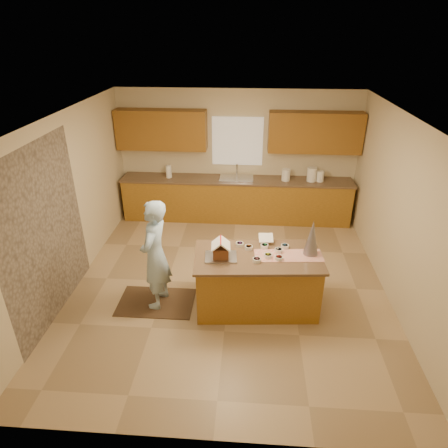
{
  "coord_description": "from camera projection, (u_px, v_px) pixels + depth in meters",
  "views": [
    {
      "loc": [
        0.3,
        -5.33,
        3.82
      ],
      "look_at": [
        -0.1,
        0.2,
        1.0
      ],
      "focal_mm": 31.54,
      "sensor_mm": 36.0,
      "label": 1
    }
  ],
  "objects": [
    {
      "name": "cookbook",
      "position": [
        266.0,
        238.0,
        5.87
      ],
      "size": [
        0.22,
        0.18,
        0.09
      ],
      "primitive_type": "cube",
      "rotation": [
        -1.13,
        0.0,
        0.08
      ],
      "color": "white",
      "rests_on": "island_top"
    },
    {
      "name": "sink",
      "position": [
        236.0,
        180.0,
        8.26
      ],
      "size": [
        0.7,
        0.45,
        0.12
      ],
      "primitive_type": "cube",
      "color": "silver",
      "rests_on": "back_counter_top"
    },
    {
      "name": "table_runner",
      "position": [
        288.0,
        255.0,
        5.59
      ],
      "size": [
        0.99,
        0.42,
        0.01
      ],
      "primitive_type": "cube",
      "rotation": [
        0.0,
        0.0,
        0.08
      ],
      "color": "#A91E0C",
      "rests_on": "island_top"
    },
    {
      "name": "wall_front",
      "position": [
        211.0,
        342.0,
        3.43
      ],
      "size": [
        5.5,
        5.5,
        0.0
      ],
      "primitive_type": "plane",
      "color": "beige",
      "rests_on": "floor"
    },
    {
      "name": "gingerbread_house",
      "position": [
        221.0,
        250.0,
        5.48
      ],
      "size": [
        0.28,
        0.29,
        0.27
      ],
      "color": "brown",
      "rests_on": "baking_tray"
    },
    {
      "name": "wall_left",
      "position": [
        67.0,
        205.0,
        6.03
      ],
      "size": [
        5.5,
        5.5,
        0.0
      ],
      "primitive_type": "plane",
      "color": "beige",
      "rests_on": "floor"
    },
    {
      "name": "upper_cabinet_right",
      "position": [
        315.0,
        132.0,
        7.81
      ],
      "size": [
        1.85,
        0.35,
        0.8
      ],
      "primitive_type": "cube",
      "color": "brown",
      "rests_on": "wall_back"
    },
    {
      "name": "rug",
      "position": [
        156.0,
        302.0,
        6.05
      ],
      "size": [
        1.14,
        0.75,
        0.01
      ],
      "primitive_type": "cube",
      "color": "black",
      "rests_on": "floor"
    },
    {
      "name": "ceiling",
      "position": [
        230.0,
        118.0,
        5.26
      ],
      "size": [
        5.5,
        5.5,
        0.0
      ],
      "primitive_type": "plane",
      "color": "silver",
      "rests_on": "floor"
    },
    {
      "name": "island_top",
      "position": [
        258.0,
        257.0,
        5.59
      ],
      "size": [
        1.88,
        1.08,
        0.04
      ],
      "primitive_type": "cube",
      "rotation": [
        0.0,
        0.0,
        0.08
      ],
      "color": "brown",
      "rests_on": "island_base"
    },
    {
      "name": "back_counter_base",
      "position": [
        236.0,
        200.0,
        8.47
      ],
      "size": [
        4.8,
        0.6,
        0.88
      ],
      "primitive_type": "cube",
      "color": "#9D6720",
      "rests_on": "floor"
    },
    {
      "name": "canister_b",
      "position": [
        312.0,
        174.0,
        8.08
      ],
      "size": [
        0.2,
        0.2,
        0.28
      ],
      "primitive_type": "cylinder",
      "color": "white",
      "rests_on": "back_counter_top"
    },
    {
      "name": "canister_a",
      "position": [
        286.0,
        175.0,
        8.13
      ],
      "size": [
        0.18,
        0.18,
        0.24
      ],
      "primitive_type": "cylinder",
      "color": "white",
      "rests_on": "back_counter_top"
    },
    {
      "name": "paper_towel",
      "position": [
        169.0,
        171.0,
        8.28
      ],
      "size": [
        0.12,
        0.12,
        0.26
      ],
      "primitive_type": "cylinder",
      "color": "white",
      "rests_on": "back_counter_top"
    },
    {
      "name": "candy_bowls",
      "position": [
        265.0,
        251.0,
        5.65
      ],
      "size": [
        0.78,
        0.53,
        0.05
      ],
      "color": "purple",
      "rests_on": "island_top"
    },
    {
      "name": "wall_back",
      "position": [
        237.0,
        155.0,
        8.32
      ],
      "size": [
        5.5,
        5.5,
        0.0
      ],
      "primitive_type": "plane",
      "color": "beige",
      "rests_on": "floor"
    },
    {
      "name": "island_base",
      "position": [
        257.0,
        282.0,
        5.79
      ],
      "size": [
        1.79,
        1.0,
        0.85
      ],
      "primitive_type": "cube",
      "rotation": [
        0.0,
        0.0,
        0.08
      ],
      "color": "#9D6720",
      "rests_on": "floor"
    },
    {
      "name": "floor",
      "position": [
        229.0,
        284.0,
        6.49
      ],
      "size": [
        5.5,
        5.5,
        0.0
      ],
      "primitive_type": "plane",
      "color": "tan",
      "rests_on": "ground"
    },
    {
      "name": "stone_accent",
      "position": [
        45.0,
        235.0,
        5.37
      ],
      "size": [
        0.0,
        2.5,
        2.5
      ],
      "primitive_type": "plane",
      "rotation": [
        1.57,
        0.0,
        1.57
      ],
      "color": "gray",
      "rests_on": "wall_left"
    },
    {
      "name": "tinsel_tree",
      "position": [
        312.0,
        238.0,
        5.51
      ],
      "size": [
        0.23,
        0.23,
        0.53
      ],
      "primitive_type": "cone",
      "rotation": [
        0.0,
        0.0,
        0.08
      ],
      "color": "#9F9DA9",
      "rests_on": "island_top"
    },
    {
      "name": "back_counter_top",
      "position": [
        236.0,
        180.0,
        8.26
      ],
      "size": [
        4.85,
        0.63,
        0.04
      ],
      "primitive_type": "cube",
      "color": "brown",
      "rests_on": "back_counter_base"
    },
    {
      "name": "boy",
      "position": [
        155.0,
        255.0,
        5.66
      ],
      "size": [
        0.49,
        0.67,
        1.69
      ],
      "primitive_type": "imported",
      "rotation": [
        0.0,
        0.0,
        -1.72
      ],
      "color": "#AED3F7",
      "rests_on": "rug"
    },
    {
      "name": "window_curtain",
      "position": [
        237.0,
        141.0,
        8.16
      ],
      "size": [
        1.05,
        0.03,
        1.0
      ],
      "primitive_type": "cube",
      "color": "white",
      "rests_on": "wall_back"
    },
    {
      "name": "upper_cabinet_left",
      "position": [
        161.0,
        130.0,
        8.01
      ],
      "size": [
        1.85,
        0.35,
        0.8
      ],
      "primitive_type": "cube",
      "color": "brown",
      "rests_on": "wall_back"
    },
    {
      "name": "faucet",
      "position": [
        237.0,
        170.0,
        8.34
      ],
      "size": [
        0.03,
        0.03,
        0.28
      ],
      "primitive_type": "cylinder",
      "color": "silver",
      "rests_on": "back_counter_top"
    },
    {
      "name": "baking_tray",
      "position": [
        221.0,
        257.0,
        5.53
      ],
      "size": [
        0.47,
        0.36,
        0.02
      ],
      "primitive_type": "cube",
      "rotation": [
        0.0,
        0.0,
        0.08
      ],
      "color": "silver",
      "rests_on": "island_top"
    },
    {
      "name": "canister_c",
      "position": [
        320.0,
        176.0,
        8.09
      ],
      "size": [
        0.15,
        0.15,
        0.22
      ],
      "primitive_type": "cylinder",
      "color": "white",
      "rests_on": "back_counter_top"
    },
    {
      "name": "wall_right",
      "position": [
        401.0,
        215.0,
        5.72
      ],
      "size": [
        5.5,
        5.5,
        0.0
      ],
      "primitive_type": "plane",
      "color": "beige",
      "rests_on": "floor"
    }
  ]
}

